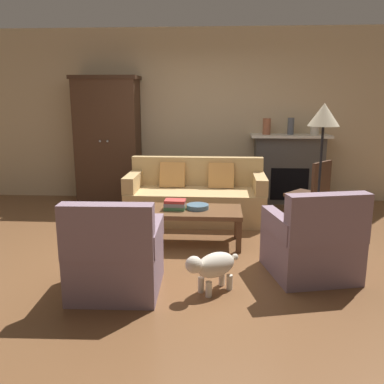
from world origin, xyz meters
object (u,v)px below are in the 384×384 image
(floor_lamp, at_px, (323,123))
(couch, at_px, (196,197))
(armchair_near_left, at_px, (115,259))
(fireplace, at_px, (288,168))
(dog, at_px, (213,266))
(mantel_vase_terracotta, at_px, (267,126))
(mantel_vase_slate, at_px, (291,126))
(armoire, at_px, (108,140))
(book_stack, at_px, (175,205))
(side_chair_wooden, at_px, (313,190))
(coffee_table, at_px, (195,214))
(mantel_vase_cream, at_px, (315,128))
(fruit_bowl, at_px, (198,207))
(armchair_near_right, at_px, (312,245))

(floor_lamp, bearing_deg, couch, 151.84)
(couch, xyz_separation_m, armchair_near_left, (-0.58, -2.33, -0.00))
(fireplace, relative_size, dog, 2.64)
(mantel_vase_terracotta, xyz_separation_m, mantel_vase_slate, (0.38, 0.00, 0.00))
(armoire, bearing_deg, floor_lamp, -30.98)
(mantel_vase_terracotta, bearing_deg, mantel_vase_slate, 0.00)
(fireplace, xyz_separation_m, book_stack, (-1.65, -2.11, -0.09))
(book_stack, bearing_deg, couch, 79.46)
(couch, distance_m, armchair_near_left, 2.40)
(armchair_near_left, relative_size, side_chair_wooden, 0.98)
(coffee_table, xyz_separation_m, mantel_vase_terracotta, (1.03, 2.08, 0.88))
(coffee_table, height_order, dog, coffee_table)
(armoire, distance_m, mantel_vase_cream, 3.34)
(coffee_table, bearing_deg, fruit_bowl, 40.02)
(mantel_vase_cream, bearing_deg, mantel_vase_slate, 180.00)
(fireplace, relative_size, armchair_near_right, 1.37)
(fireplace, height_order, armoire, armoire)
(fruit_bowl, bearing_deg, armchair_near_right, -36.72)
(fireplace, height_order, dog, fireplace)
(coffee_table, height_order, fruit_bowl, fruit_bowl)
(mantel_vase_terracotta, bearing_deg, fruit_bowl, -115.96)
(coffee_table, distance_m, mantel_vase_terracotta, 2.49)
(fruit_bowl, distance_m, book_stack, 0.27)
(fireplace, bearing_deg, mantel_vase_slate, -90.00)
(book_stack, bearing_deg, mantel_vase_terracotta, 58.86)
(fireplace, xyz_separation_m, armoire, (-2.95, -0.08, 0.45))
(coffee_table, height_order, book_stack, book_stack)
(fireplace, relative_size, armchair_near_left, 1.43)
(side_chair_wooden, bearing_deg, mantel_vase_cream, 78.42)
(book_stack, distance_m, dog, 1.34)
(armoire, xyz_separation_m, fruit_bowl, (1.57, -1.99, -0.58))
(side_chair_wooden, distance_m, dog, 2.38)
(couch, height_order, fruit_bowl, couch)
(book_stack, bearing_deg, armoire, 122.68)
(coffee_table, relative_size, fruit_bowl, 4.20)
(armoire, xyz_separation_m, armchair_near_right, (2.73, -2.85, -0.71))
(mantel_vase_terracotta, relative_size, mantel_vase_slate, 0.97)
(couch, bearing_deg, book_stack, -100.54)
(fruit_bowl, bearing_deg, book_stack, -170.99)
(coffee_table, relative_size, dog, 2.30)
(floor_lamp, bearing_deg, coffee_table, -171.61)
(side_chair_wooden, bearing_deg, fruit_bowl, -154.41)
(fruit_bowl, distance_m, mantel_vase_cream, 2.81)
(mantel_vase_slate, bearing_deg, mantel_vase_cream, 0.00)
(fruit_bowl, height_order, armchair_near_left, armchair_near_left)
(fireplace, height_order, mantel_vase_slate, mantel_vase_slate)
(book_stack, distance_m, armchair_near_right, 1.65)
(armchair_near_left, xyz_separation_m, dog, (0.86, 0.06, -0.07))
(fireplace, relative_size, fruit_bowl, 4.81)
(armoire, xyz_separation_m, mantel_vase_terracotta, (2.57, 0.06, 0.23))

